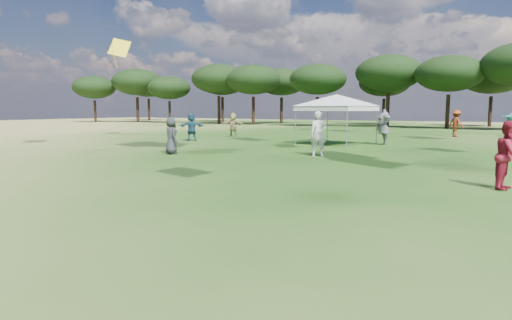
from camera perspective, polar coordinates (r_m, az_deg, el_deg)
The scene contains 3 objects.
tree_line at distance 47.06m, azimuth 30.86°, elevation 10.21°, with size 108.78×17.63×7.77m.
tent_left at distance 22.83m, azimuth 10.73°, elevation 8.29°, with size 6.37×6.37×2.92m.
festival_crowd at distance 23.25m, azimuth 23.13°, elevation 3.84°, with size 28.77×23.79×1.91m.
Camera 1 is at (1.65, 0.49, 1.86)m, focal length 30.00 mm.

